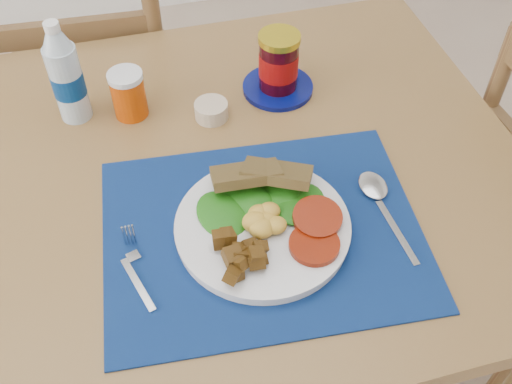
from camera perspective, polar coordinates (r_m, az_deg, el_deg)
table at (r=1.11m, az=-11.29°, el=-2.33°), size 1.40×0.90×0.75m
chair_far at (r=1.61m, az=-16.35°, el=12.08°), size 0.47×0.45×1.20m
placemat at (r=0.96m, az=0.62°, el=-3.80°), size 0.53×0.43×0.00m
breakfast_plate at (r=0.94m, az=0.37°, el=-3.26°), size 0.27×0.27×0.07m
fork at (r=0.93m, az=-11.45°, el=-6.96°), size 0.04×0.15×0.00m
spoon at (r=1.01m, az=11.67°, el=-0.67°), size 0.05×0.20×0.01m
water_bottle at (r=1.15m, az=-17.60°, el=10.37°), size 0.06×0.06×0.20m
juice_glass at (r=1.15m, az=-12.04°, el=9.00°), size 0.06×0.06×0.09m
ramekin at (r=1.14m, az=-4.28°, el=7.75°), size 0.06×0.06×0.03m
jam_on_saucer at (r=1.18m, az=2.15°, el=11.85°), size 0.14×0.14×0.13m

